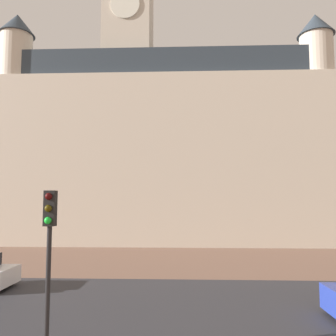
{
  "coord_description": "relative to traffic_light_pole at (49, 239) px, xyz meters",
  "views": [
    {
      "loc": [
        0.88,
        -3.91,
        3.93
      ],
      "look_at": [
        0.28,
        10.77,
        5.25
      ],
      "focal_mm": 36.84,
      "sensor_mm": 36.0,
      "label": 1
    }
  ],
  "objects": [
    {
      "name": "street_asphalt_strip",
      "position": [
        2.48,
        4.71,
        -2.92
      ],
      "size": [
        120.0,
        7.81,
        0.0
      ],
      "primitive_type": "cube",
      "color": "#2D2D33",
      "rests_on": "ground_plane"
    },
    {
      "name": "traffic_light_pole",
      "position": [
        0.0,
        0.0,
        0.0
      ],
      "size": [
        0.28,
        0.34,
        4.15
      ],
      "color": "black",
      "rests_on": "ground_plane"
    },
    {
      "name": "ground_plane",
      "position": [
        2.48,
        5.24,
        -2.92
      ],
      "size": [
        120.0,
        120.0,
        0.0
      ],
      "primitive_type": "plane",
      "color": "brown"
    },
    {
      "name": "landmark_building",
      "position": [
        1.38,
        25.8,
        6.16
      ],
      "size": [
        30.16,
        12.98,
        30.68
      ],
      "color": "beige",
      "rests_on": "ground_plane"
    }
  ]
}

